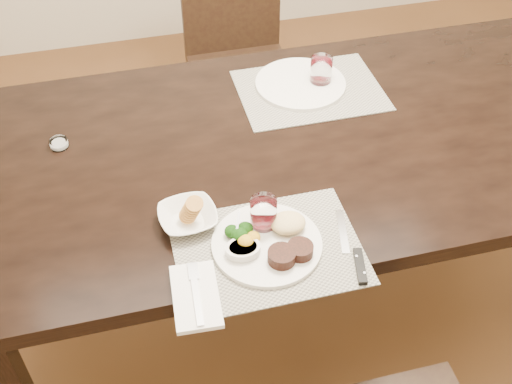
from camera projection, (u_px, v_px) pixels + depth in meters
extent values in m
plane|color=#492D17|center=(296.00, 292.00, 2.43)|extent=(4.50, 4.50, 0.00)
cube|color=black|center=(306.00, 145.00, 1.93)|extent=(2.00, 1.00, 0.05)
cube|color=black|center=(23.00, 193.00, 2.32)|extent=(0.08, 0.08, 0.70)
cube|color=black|center=(484.00, 117.00, 2.64)|extent=(0.08, 0.08, 0.70)
cube|color=black|center=(242.00, 74.00, 2.72)|extent=(0.42, 0.42, 0.04)
cube|color=black|center=(212.00, 148.00, 2.72)|extent=(0.04, 0.04, 0.41)
cube|color=black|center=(293.00, 135.00, 2.79)|extent=(0.04, 0.04, 0.41)
cube|color=black|center=(196.00, 100.00, 2.97)|extent=(0.04, 0.04, 0.41)
cube|color=black|center=(271.00, 89.00, 3.04)|extent=(0.04, 0.04, 0.41)
cube|color=black|center=(231.00, 0.00, 2.69)|extent=(0.42, 0.04, 0.45)
cube|color=gray|center=(268.00, 250.00, 1.59)|extent=(0.46, 0.34, 0.00)
cube|color=gray|center=(310.00, 90.00, 2.08)|extent=(0.46, 0.34, 0.00)
cylinder|color=silver|center=(267.00, 244.00, 1.59)|extent=(0.28, 0.28, 0.01)
cylinder|color=black|center=(282.00, 256.00, 1.54)|extent=(0.07, 0.07, 0.03)
cylinder|color=black|center=(300.00, 250.00, 1.55)|extent=(0.07, 0.07, 0.03)
ellipsoid|color=#DCC784|center=(288.00, 223.00, 1.61)|extent=(0.09, 0.08, 0.04)
ellipsoid|color=#133F0C|center=(239.00, 235.00, 1.58)|extent=(0.04, 0.04, 0.04)
ellipsoid|color=gold|center=(246.00, 242.00, 1.57)|extent=(0.04, 0.04, 0.03)
cube|color=white|center=(196.00, 296.00, 1.48)|extent=(0.12, 0.20, 0.01)
cube|color=silver|center=(197.00, 301.00, 1.46)|extent=(0.02, 0.13, 0.01)
cube|color=silver|center=(193.00, 271.00, 1.52)|extent=(0.03, 0.05, 0.00)
cube|color=silver|center=(343.00, 231.00, 1.63)|extent=(0.05, 0.15, 0.00)
cube|color=black|center=(360.00, 266.00, 1.54)|extent=(0.04, 0.11, 0.01)
imported|color=silver|center=(188.00, 217.00, 1.64)|extent=(0.16, 0.16, 0.04)
cylinder|color=#A87334|center=(187.00, 210.00, 1.63)|extent=(0.05, 0.05, 0.05)
cylinder|color=silver|center=(243.00, 251.00, 1.56)|extent=(0.09, 0.09, 0.03)
cylinder|color=#0C370C|center=(243.00, 248.00, 1.56)|extent=(0.07, 0.07, 0.01)
cube|color=silver|center=(238.00, 225.00, 1.58)|extent=(0.01, 0.06, 0.04)
cylinder|color=white|center=(263.00, 214.00, 1.61)|extent=(0.07, 0.07, 0.09)
cylinder|color=#38050A|center=(263.00, 224.00, 1.64)|extent=(0.06, 0.06, 0.02)
cylinder|color=silver|center=(300.00, 84.00, 2.10)|extent=(0.30, 0.30, 0.01)
cylinder|color=white|center=(321.00, 71.00, 2.07)|extent=(0.07, 0.07, 0.10)
cylinder|color=#38050A|center=(320.00, 81.00, 2.10)|extent=(0.06, 0.06, 0.02)
cylinder|color=white|center=(59.00, 143.00, 1.87)|extent=(0.05, 0.05, 0.02)
cylinder|color=white|center=(59.00, 145.00, 1.88)|extent=(0.04, 0.04, 0.01)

